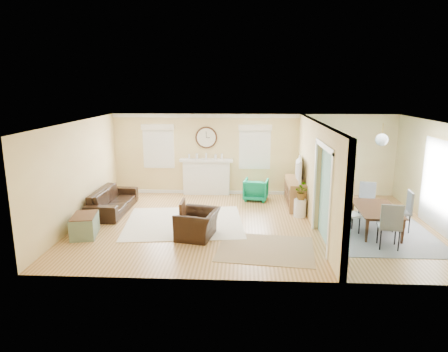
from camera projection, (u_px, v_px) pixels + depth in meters
The scene contains 29 objects.
floor at pixel (255, 225), 10.17m from camera, with size 9.00×9.00×0.00m, color olive.
wall_back at pixel (253, 155), 12.81m from camera, with size 9.00×0.02×2.60m, color tan.
wall_front at pixel (260, 213), 6.96m from camera, with size 9.00×0.02×2.60m, color tan.
wall_left at pixel (78, 173), 10.11m from camera, with size 0.02×6.00×2.60m, color tan.
wall_right at pixel (441, 177), 9.66m from camera, with size 0.02×6.00×2.60m, color tan.
ceiling at pixel (257, 122), 9.60m from camera, with size 9.00×6.00×0.02m, color white.
partition at pixel (315, 171), 10.07m from camera, with size 0.17×6.00×2.60m.
fireplace at pixel (206, 176), 12.92m from camera, with size 1.70×0.30×1.17m.
wall_clock at pixel (206, 138), 12.73m from camera, with size 0.70×0.07×0.70m.
window_left at pixel (158, 143), 12.83m from camera, with size 1.05×0.13×1.42m.
window_right at pixel (255, 144), 12.68m from camera, with size 1.05×0.13×1.42m.
french_doors at pixel (439, 185), 9.71m from camera, with size 0.06×1.70×2.20m.
pendant at pixel (382, 140), 9.54m from camera, with size 0.30×0.30×0.55m.
rug_cream at pixel (184, 222), 10.34m from camera, with size 2.97×2.58×0.02m, color white.
rug_jute at pixel (266, 249), 8.66m from camera, with size 2.05×1.67×0.01m, color tan.
rug_grey at pixel (376, 231), 9.71m from camera, with size 2.53×3.16×0.01m, color gray.
sofa at pixel (113, 200), 11.19m from camera, with size 2.20×0.86×0.64m, color black.
eames_chair at pixel (198, 224), 9.27m from camera, with size 1.00×0.87×0.65m, color black.
green_chair at pixel (256, 190), 12.33m from camera, with size 0.71×0.73×0.66m, color #026E55.
trunk at pixel (85, 225), 9.39m from camera, with size 0.69×0.96×0.51m.
credenza at pixel (296, 193), 11.65m from camera, with size 0.52×1.53×0.80m.
tv at pixel (296, 169), 11.50m from camera, with size 1.11×0.15×0.64m, color black.
garden_stool at pixel (300, 208), 10.77m from camera, with size 0.33×0.33×0.48m, color white.
potted_plant at pixel (301, 191), 10.66m from camera, with size 0.40×0.34×0.44m, color #337F33.
dining_table at pixel (377, 220), 9.65m from camera, with size 1.69×0.95×0.60m, color #462716.
dining_chair_n at pixel (367, 198), 10.59m from camera, with size 0.53×0.53×0.95m.
dining_chair_s at pixel (389, 221), 8.60m from camera, with size 0.52×0.52×1.03m.
dining_chair_w at pixel (350, 211), 9.53m from camera, with size 0.50×0.50×0.94m.
dining_chair_e at pixel (401, 207), 9.63m from camera, with size 0.50×0.50×1.00m.
Camera 1 is at (-0.30, -9.67, 3.46)m, focal length 32.00 mm.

